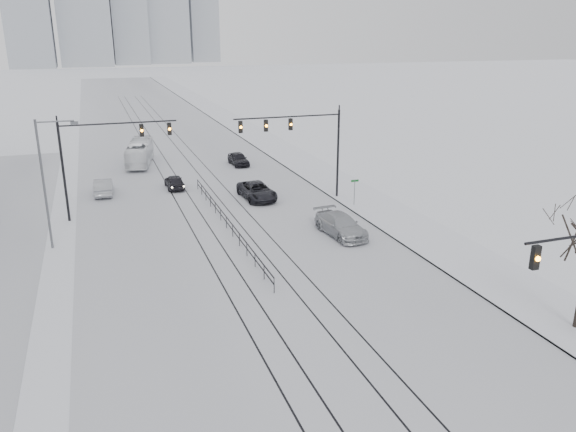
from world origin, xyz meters
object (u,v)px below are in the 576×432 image
object	(u,v)px
sedan_sb_inner	(175,182)
sedan_nb_far	(238,159)
sedan_nb_front	(257,191)
box_truck	(140,153)
sedan_sb_outer	(103,187)
sedan_nb_right	(341,225)

from	to	relation	value
sedan_sb_inner	sedan_nb_far	world-z (taller)	sedan_nb_far
sedan_nb_front	box_truck	size ratio (longest dim) A/B	0.56
sedan_sb_outer	sedan_nb_front	xyz separation A→B (m)	(13.10, -6.09, -0.00)
sedan_sb_outer	sedan_nb_far	world-z (taller)	sedan_sb_outer
sedan_nb_far	box_truck	distance (m)	11.34
sedan_sb_inner	sedan_sb_outer	size ratio (longest dim) A/B	0.87
sedan_sb_inner	sedan_nb_right	size ratio (longest dim) A/B	0.73
sedan_sb_outer	sedan_sb_inner	bearing A→B (deg)	-177.13
sedan_sb_inner	box_truck	size ratio (longest dim) A/B	0.41
sedan_nb_right	sedan_nb_far	world-z (taller)	sedan_nb_right
sedan_nb_front	sedan_nb_right	bearing A→B (deg)	-77.21
sedan_nb_right	box_truck	bearing A→B (deg)	106.24
sedan_sb_inner	sedan_nb_right	bearing A→B (deg)	118.77
sedan_nb_front	sedan_nb_right	size ratio (longest dim) A/B	1.00
sedan_nb_right	sedan_nb_far	xyz separation A→B (m)	(-1.37, 25.14, -0.07)
sedan_sb_inner	sedan_nb_far	xyz separation A→B (m)	(8.36, 7.78, 0.05)
box_truck	sedan_nb_right	bearing A→B (deg)	122.96
sedan_sb_inner	sedan_nb_front	size ratio (longest dim) A/B	0.73
sedan_nb_front	sedan_nb_right	distance (m)	11.73
sedan_nb_front	sedan_nb_far	distance (m)	13.97
box_truck	sedan_nb_far	bearing A→B (deg)	169.17
sedan_nb_front	sedan_nb_right	xyz separation A→B (m)	(3.20, -11.29, 0.04)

